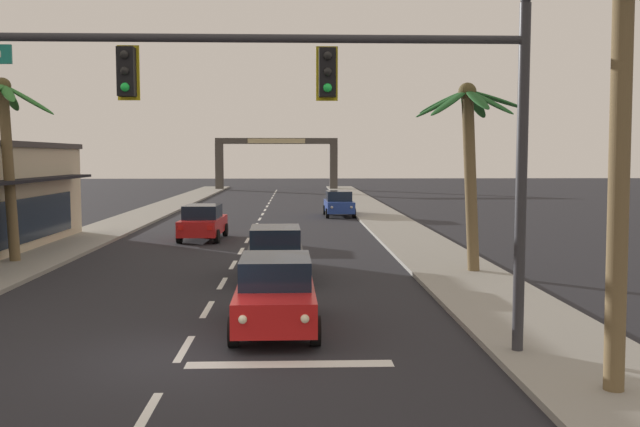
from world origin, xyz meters
TOP-DOWN VIEW (x-y plane):
  - ground_plane at (0.00, 0.00)m, footprint 220.00×220.00m
  - sidewalk_right at (7.80, 20.00)m, footprint 3.20×110.00m
  - sidewalk_left at (-7.80, 20.00)m, footprint 3.20×110.00m
  - lane_markings at (0.41, 19.99)m, footprint 4.28×87.41m
  - traffic_signal_mast at (3.05, -0.25)m, footprint 11.78×0.41m
  - sedan_lead_at_stop_bar at (1.85, 2.15)m, footprint 1.99×4.47m
  - sedan_third_in_queue at (1.64, 8.87)m, footprint 2.03×4.48m
  - sedan_oncoming_far at (-2.13, 19.48)m, footprint 2.06×4.49m
  - sedan_parked_nearest_kerb at (5.17, 32.20)m, footprint 2.01×4.47m
  - palm_left_second at (-8.28, 12.07)m, footprint 3.77×4.13m
  - palm_right_nearest at (7.53, -2.66)m, footprint 3.14×3.01m
  - palm_right_second at (8.09, 9.34)m, footprint 3.69×3.77m
  - town_gateway_arch at (0.00, 68.82)m, footprint 14.47×0.90m

SIDE VIEW (x-z plane):
  - ground_plane at x=0.00m, z-range 0.00..0.00m
  - lane_markings at x=0.41m, z-range 0.00..0.01m
  - sidewalk_right at x=7.80m, z-range 0.00..0.14m
  - sidewalk_left at x=-7.80m, z-range 0.00..0.14m
  - sedan_lead_at_stop_bar at x=1.85m, z-range 0.01..1.69m
  - sedan_third_in_queue at x=1.64m, z-range 0.01..1.69m
  - sedan_oncoming_far at x=-2.13m, z-range 0.01..1.69m
  - sedan_parked_nearest_kerb at x=5.17m, z-range 0.01..1.69m
  - town_gateway_arch at x=0.00m, z-range 0.94..7.07m
  - palm_right_second at x=8.09m, z-range 1.34..7.78m
  - palm_left_second at x=-8.28m, z-range 1.48..8.32m
  - traffic_signal_mast at x=3.05m, z-range 1.48..8.56m
  - palm_right_nearest at x=7.53m, z-range 1.82..10.15m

